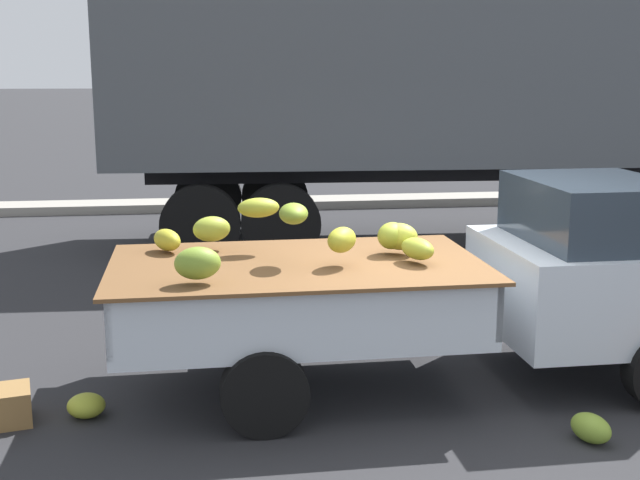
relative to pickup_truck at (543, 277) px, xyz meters
name	(u,v)px	position (x,y,z in m)	size (l,w,h in m)	color
ground	(447,388)	(-0.85, -0.17, -0.88)	(220.00, 220.00, 0.00)	#28282B
curb_strip	(312,203)	(-0.85, 9.10, -0.80)	(80.00, 0.80, 0.16)	gray
pickup_truck	(543,277)	(0.00, 0.00, 0.00)	(5.26, 1.87, 1.70)	silver
semi_trailer	(514,72)	(1.75, 5.60, 1.66)	(12.10, 3.08, 3.95)	#4C5156
fallen_banana_bunch_near_tailgate	(86,406)	(-3.73, -0.36, -0.79)	(0.29, 0.28, 0.18)	#A6AF30
fallen_banana_bunch_by_wheel	(591,428)	(-0.13, -1.26, -0.78)	(0.32, 0.20, 0.21)	olive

